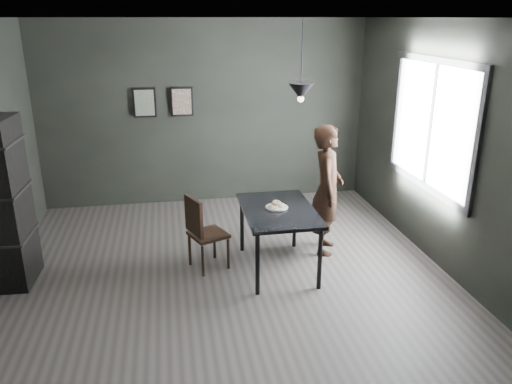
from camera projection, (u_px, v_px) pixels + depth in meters
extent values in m
plane|color=#373230|center=(227.00, 272.00, 5.80)|extent=(5.00, 5.00, 0.00)
cube|color=black|center=(205.00, 114.00, 7.66)|extent=(5.00, 0.10, 2.80)
cube|color=silver|center=(222.00, 18.00, 4.87)|extent=(5.00, 5.00, 0.02)
cube|color=white|center=(431.00, 125.00, 5.87)|extent=(0.02, 1.80, 1.40)
cube|color=black|center=(431.00, 125.00, 5.87)|extent=(0.04, 1.96, 1.56)
cube|color=black|center=(278.00, 210.00, 5.66)|extent=(0.80, 1.20, 0.04)
cylinder|color=black|center=(258.00, 264.00, 5.23)|extent=(0.05, 0.05, 0.71)
cylinder|color=black|center=(320.00, 259.00, 5.34)|extent=(0.05, 0.05, 0.71)
cylinder|color=black|center=(242.00, 224.00, 6.23)|extent=(0.05, 0.05, 0.71)
cylinder|color=black|center=(295.00, 221.00, 6.35)|extent=(0.05, 0.05, 0.71)
cylinder|color=white|center=(277.00, 208.00, 5.66)|extent=(0.23, 0.23, 0.01)
torus|color=beige|center=(280.00, 205.00, 5.68)|extent=(0.11, 0.11, 0.04)
torus|color=beige|center=(273.00, 207.00, 5.63)|extent=(0.11, 0.11, 0.04)
torus|color=beige|center=(277.00, 203.00, 5.64)|extent=(0.16, 0.16, 0.05)
imported|color=black|center=(327.00, 190.00, 6.10)|extent=(0.56, 0.68, 1.62)
cube|color=black|center=(208.00, 234.00, 5.80)|extent=(0.51, 0.51, 0.04)
cube|color=black|center=(194.00, 216.00, 5.62)|extent=(0.19, 0.37, 0.43)
cylinder|color=black|center=(203.00, 261.00, 5.65)|extent=(0.03, 0.03, 0.38)
cylinder|color=black|center=(228.00, 254.00, 5.83)|extent=(0.03, 0.03, 0.38)
cylinder|color=black|center=(190.00, 250.00, 5.92)|extent=(0.03, 0.03, 0.38)
cylinder|color=black|center=(215.00, 244.00, 6.09)|extent=(0.03, 0.03, 0.38)
cube|color=black|center=(7.00, 203.00, 5.31)|extent=(0.38, 0.64, 1.85)
cylinder|color=black|center=(302.00, 55.00, 5.23)|extent=(0.01, 0.01, 0.75)
cone|color=black|center=(301.00, 91.00, 5.36)|extent=(0.28, 0.28, 0.18)
sphere|color=#FFE0B2|center=(301.00, 99.00, 5.39)|extent=(0.07, 0.07, 0.07)
cube|color=black|center=(145.00, 103.00, 7.41)|extent=(0.34, 0.03, 0.44)
cube|color=#445F4F|center=(144.00, 103.00, 7.40)|extent=(0.28, 0.01, 0.38)
cube|color=black|center=(182.00, 102.00, 7.51)|extent=(0.34, 0.03, 0.44)
cube|color=brown|center=(182.00, 102.00, 7.49)|extent=(0.28, 0.01, 0.38)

